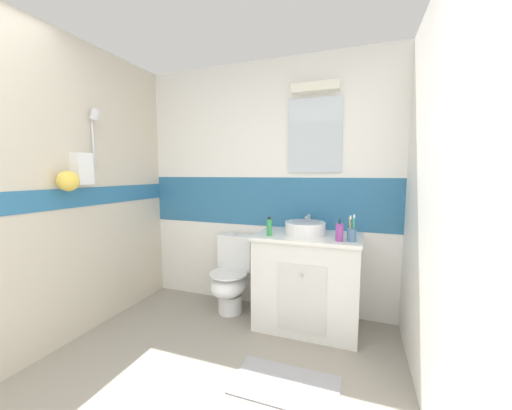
{
  "coord_description": "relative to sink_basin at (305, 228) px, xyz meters",
  "views": [
    {
      "loc": [
        0.91,
        -0.4,
        1.39
      ],
      "look_at": [
        0.14,
        1.76,
        1.14
      ],
      "focal_mm": 20.2,
      "sensor_mm": 36.0,
      "label": 1
    }
  ],
  "objects": [
    {
      "name": "bath_mat",
      "position": [
        0.03,
        -0.82,
        -0.9
      ],
      "size": [
        0.69,
        0.4,
        0.01
      ],
      "primitive_type": "cube",
      "color": "#99999E",
      "rests_on": "ground_plane"
    },
    {
      "name": "wall_left_shower_alcove",
      "position": [
        -1.82,
        -0.93,
        0.34
      ],
      "size": [
        0.28,
        3.48,
        2.5
      ],
      "color": "beige",
      "rests_on": "ground_plane"
    },
    {
      "name": "toilet",
      "position": [
        -0.74,
        0.02,
        -0.55
      ],
      "size": [
        0.37,
        0.5,
        0.77
      ],
      "color": "white",
      "rests_on": "ground_plane"
    },
    {
      "name": "soap_dispenser",
      "position": [
        0.31,
        -0.17,
        0.01
      ],
      "size": [
        0.06,
        0.06,
        0.18
      ],
      "color": "#993F99",
      "rests_on": "vanity_cabinet"
    },
    {
      "name": "vanity_cabinet",
      "position": [
        0.03,
        -0.01,
        -0.48
      ],
      "size": [
        0.91,
        0.57,
        0.85
      ],
      "color": "silver",
      "rests_on": "ground_plane"
    },
    {
      "name": "sink_basin",
      "position": [
        0.0,
        0.0,
        0.0
      ],
      "size": [
        0.36,
        0.4,
        0.16
      ],
      "color": "white",
      "rests_on": "vanity_cabinet"
    },
    {
      "name": "wall_right_plain",
      "position": [
        0.88,
        -0.93,
        0.34
      ],
      "size": [
        0.1,
        3.48,
        2.5
      ],
      "primitive_type": "cube",
      "color": "white",
      "rests_on": "ground_plane"
    },
    {
      "name": "ground_plane",
      "position": [
        -0.47,
        -0.93,
        -0.93
      ],
      "size": [
        3.2,
        3.48,
        0.04
      ],
      "primitive_type": "cube",
      "color": "gray"
    },
    {
      "name": "toothbrush_cup",
      "position": [
        0.4,
        -0.15,
        -0.0
      ],
      "size": [
        0.07,
        0.07,
        0.22
      ],
      "color": "#4C7299",
      "rests_on": "vanity_cabinet"
    },
    {
      "name": "deodorant_spray_can",
      "position": [
        -0.28,
        -0.18,
        0.02
      ],
      "size": [
        0.04,
        0.04,
        0.17
      ],
      "color": "green",
      "rests_on": "vanity_cabinet"
    },
    {
      "name": "wall_back_tiled",
      "position": [
        -0.46,
        0.32,
        0.35
      ],
      "size": [
        3.2,
        0.2,
        2.5
      ],
      "color": "white",
      "rests_on": "ground_plane"
    }
  ]
}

